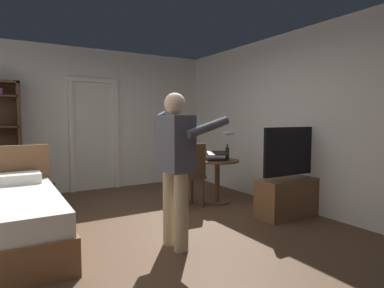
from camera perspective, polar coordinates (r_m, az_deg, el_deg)
ground_plane at (r=3.92m, az=-9.06°, el=-15.97°), size 6.24×6.24×0.00m
wall_back at (r=6.46m, az=-18.78°, el=4.04°), size 5.22×0.12×2.68m
wall_right at (r=5.18m, az=18.01°, el=4.00°), size 0.12×5.91×2.68m
doorway_frame at (r=6.43m, az=-16.87°, el=3.01°), size 0.93×0.08×2.13m
tv_flatscreen at (r=4.83m, az=17.47°, el=-7.67°), size 1.15×0.40×1.25m
side_table at (r=5.29m, az=4.47°, el=-5.20°), size 0.70×0.70×0.70m
laptop at (r=5.19m, az=4.33°, el=-2.31°), size 0.42×0.42×0.15m
bottle_on_table at (r=5.26m, az=6.25°, el=-1.64°), size 0.06×0.06×0.25m
wooden_chair at (r=4.93m, az=-0.34°, el=-5.10°), size 0.43×0.43×0.99m
person_blue_shirt at (r=3.37m, az=-2.82°, el=-2.82°), size 0.72×0.56×1.63m
suitcase_dark at (r=5.01m, az=-26.84°, el=-9.19°), size 0.69×0.48×0.45m
suitcase_small at (r=5.57m, az=-26.49°, el=-8.35°), size 0.65×0.50×0.35m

